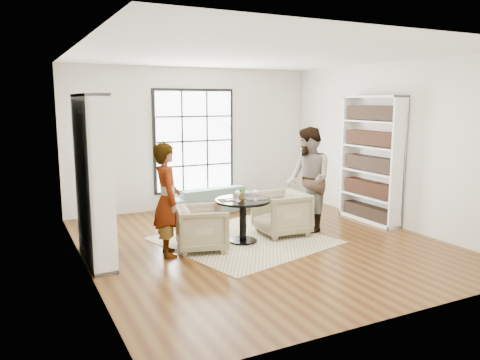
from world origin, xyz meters
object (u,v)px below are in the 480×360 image
wine_glass_right (256,193)px  person_left (167,200)px  pedestal_table (243,211)px  wine_glass_left (238,194)px  sofa (208,199)px  person_right (308,180)px  armchair_left (202,228)px  armchair_right (281,213)px  flower_centerpiece (242,193)px

wine_glass_right → person_left: bearing=176.6°
pedestal_table → wine_glass_left: bearing=-143.4°
person_left → wine_glass_right: bearing=-85.1°
sofa → person_right: 2.49m
sofa → wine_glass_right: (-0.19, -2.45, 0.58)m
pedestal_table → armchair_left: bearing=-174.7°
armchair_right → wine_glass_right: (-0.66, -0.26, 0.47)m
armchair_right → person_left: (-2.11, -0.18, 0.47)m
pedestal_table → person_left: (-1.30, -0.07, 0.32)m
armchair_left → armchair_right: size_ratio=0.92×
pedestal_table → sofa: 2.33m
person_right → pedestal_table: bearing=-73.6°
armchair_right → wine_glass_right: 0.85m
wine_glass_left → wine_glass_right: size_ratio=1.04×
person_left → wine_glass_right: 1.45m
armchair_left → flower_centerpiece: (0.74, 0.10, 0.48)m
flower_centerpiece → armchair_right: bearing=5.5°
armchair_left → pedestal_table: bearing=-70.6°
person_right → armchair_right: bearing=-78.2°
pedestal_table → armchair_left: (-0.75, -0.07, -0.18)m
wine_glass_right → armchair_right: bearing=21.9°
wine_glass_right → flower_centerpiece: (-0.16, 0.19, -0.02)m
armchair_right → wine_glass_left: wine_glass_left is taller
person_right → wine_glass_left: bearing=-70.0°
sofa → person_right: bearing=109.2°
sofa → person_left: (-1.64, -2.36, 0.58)m
sofa → armchair_right: 2.23m
armchair_left → wine_glass_left: wine_glass_left is taller
armchair_right → person_right: person_right is taller
armchair_left → person_right: person_right is taller
armchair_left → person_left: 0.74m
pedestal_table → wine_glass_right: (0.15, -0.16, 0.32)m
pedestal_table → person_right: (1.36, 0.11, 0.41)m
sofa → armchair_left: bearing=59.4°
armchair_left → wine_glass_right: 1.03m
sofa → person_right: (1.01, -2.18, 0.66)m
wine_glass_right → flower_centerpiece: size_ratio=0.85×
pedestal_table → person_left: person_left is taller
pedestal_table → armchair_left: 0.77m
armchair_right → wine_glass_left: bearing=-74.7°
person_right → flower_centerpiece: (-1.36, -0.08, -0.11)m
pedestal_table → wine_glass_right: bearing=-46.2°
sofa → flower_centerpiece: 2.35m
flower_centerpiece → pedestal_table: bearing=-78.0°
armchair_left → armchair_right: armchair_right is taller
person_left → wine_glass_left: person_left is taller
sofa → flower_centerpiece: (-0.35, -2.26, 0.56)m
armchair_left → person_left: person_left is taller
sofa → person_left: size_ratio=1.08×
flower_centerpiece → armchair_left: bearing=-172.3°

